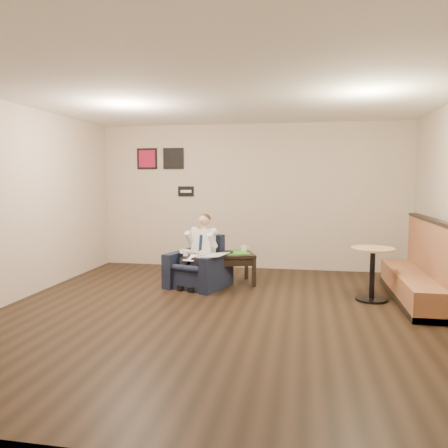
% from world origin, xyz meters
% --- Properties ---
extents(ground, '(6.00, 6.00, 0.00)m').
position_xyz_m(ground, '(0.00, 0.00, 0.00)').
color(ground, black).
rests_on(ground, ground).
extents(wall_back, '(6.00, 0.02, 2.80)m').
position_xyz_m(wall_back, '(0.00, 3.00, 1.40)').
color(wall_back, beige).
rests_on(wall_back, ground).
extents(wall_front, '(6.00, 0.02, 2.80)m').
position_xyz_m(wall_front, '(0.00, -3.00, 1.40)').
color(wall_front, beige).
rests_on(wall_front, ground).
extents(wall_left, '(0.02, 6.00, 2.80)m').
position_xyz_m(wall_left, '(-3.00, 0.00, 1.40)').
color(wall_left, beige).
rests_on(wall_left, ground).
extents(ceiling, '(6.00, 6.00, 0.02)m').
position_xyz_m(ceiling, '(0.00, 0.00, 2.80)').
color(ceiling, white).
rests_on(ceiling, wall_back).
extents(seating_sign, '(0.32, 0.02, 0.20)m').
position_xyz_m(seating_sign, '(-1.30, 2.98, 1.50)').
color(seating_sign, black).
rests_on(seating_sign, wall_back).
extents(art_print_left, '(0.42, 0.03, 0.42)m').
position_xyz_m(art_print_left, '(-2.10, 2.98, 2.15)').
color(art_print_left, '#A91438').
rests_on(art_print_left, wall_back).
extents(art_print_right, '(0.42, 0.03, 0.42)m').
position_xyz_m(art_print_right, '(-1.55, 2.98, 2.15)').
color(art_print_right, black).
rests_on(art_print_right, wall_back).
extents(armchair, '(1.07, 1.07, 0.82)m').
position_xyz_m(armchair, '(-0.65, 1.33, 0.41)').
color(armchair, black).
rests_on(armchair, ground).
extents(seated_man, '(0.76, 0.93, 1.12)m').
position_xyz_m(seated_man, '(-0.68, 1.23, 0.56)').
color(seated_man, silver).
rests_on(seated_man, armchair).
extents(lap_papers, '(0.25, 0.31, 0.01)m').
position_xyz_m(lap_papers, '(-0.71, 1.14, 0.50)').
color(lap_papers, white).
rests_on(lap_papers, seated_man).
extents(newspaper, '(0.46, 0.52, 0.01)m').
position_xyz_m(newspaper, '(-0.35, 1.14, 0.56)').
color(newspaper, silver).
rests_on(newspaper, armchair).
extents(side_table, '(0.81, 0.81, 0.51)m').
position_xyz_m(side_table, '(-0.12, 1.65, 0.26)').
color(side_table, black).
rests_on(side_table, ground).
extents(green_folder, '(0.63, 0.57, 0.01)m').
position_xyz_m(green_folder, '(-0.14, 1.62, 0.52)').
color(green_folder, green).
rests_on(green_folder, side_table).
extents(coffee_mug, '(0.12, 0.12, 0.11)m').
position_xyz_m(coffee_mug, '(0.03, 1.85, 0.57)').
color(coffee_mug, white).
rests_on(coffee_mug, side_table).
extents(smartphone, '(0.17, 0.11, 0.01)m').
position_xyz_m(smartphone, '(-0.13, 1.85, 0.52)').
color(smartphone, black).
rests_on(smartphone, side_table).
extents(banquette, '(0.54, 2.27, 1.16)m').
position_xyz_m(banquette, '(2.59, 1.10, 0.58)').
color(banquette, brown).
rests_on(banquette, ground).
extents(cafe_table, '(0.63, 0.63, 0.77)m').
position_xyz_m(cafe_table, '(2.00, 0.99, 0.38)').
color(cafe_table, tan).
rests_on(cafe_table, ground).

